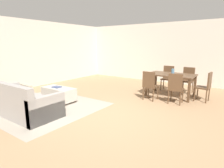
# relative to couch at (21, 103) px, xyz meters

# --- Properties ---
(ground_plane) EXTENTS (10.80, 10.80, 0.00)m
(ground_plane) POSITION_rel_couch_xyz_m (1.86, 1.16, -0.29)
(ground_plane) COLOR #9E7A56
(wall_back) EXTENTS (9.00, 0.12, 2.70)m
(wall_back) POSITION_rel_couch_xyz_m (1.86, 6.16, 1.06)
(wall_back) COLOR beige
(wall_back) RESTS_ON ground_plane
(wall_left) EXTENTS (0.12, 11.00, 2.70)m
(wall_left) POSITION_rel_couch_xyz_m (-2.64, 1.66, 1.06)
(wall_left) COLOR beige
(wall_left) RESTS_ON ground_plane
(area_rug) EXTENTS (3.00, 2.80, 0.01)m
(area_rug) POSITION_rel_couch_xyz_m (-0.04, 0.66, -0.28)
(area_rug) COLOR gray
(area_rug) RESTS_ON ground_plane
(couch) EXTENTS (2.13, 0.94, 0.86)m
(couch) POSITION_rel_couch_xyz_m (0.00, 0.00, 0.00)
(couch) COLOR gray
(couch) RESTS_ON ground_plane
(ottoman_table) EXTENTS (1.10, 0.50, 0.43)m
(ottoman_table) POSITION_rel_couch_xyz_m (-0.09, 1.26, -0.04)
(ottoman_table) COLOR #B7AD9E
(ottoman_table) RESTS_ON ground_plane
(dining_table) EXTENTS (1.52, 0.95, 0.76)m
(dining_table) POSITION_rel_couch_xyz_m (2.53, 3.86, 0.38)
(dining_table) COLOR #513823
(dining_table) RESTS_ON ground_plane
(dining_chair_near_left) EXTENTS (0.42, 0.42, 0.92)m
(dining_chair_near_left) POSITION_rel_couch_xyz_m (2.16, 2.99, 0.23)
(dining_chair_near_left) COLOR #513823
(dining_chair_near_left) RESTS_ON ground_plane
(dining_chair_near_right) EXTENTS (0.43, 0.43, 0.92)m
(dining_chair_near_right) POSITION_rel_couch_xyz_m (2.94, 3.06, 0.23)
(dining_chair_near_right) COLOR #513823
(dining_chair_near_right) RESTS_ON ground_plane
(dining_chair_far_left) EXTENTS (0.42, 0.42, 0.92)m
(dining_chair_far_left) POSITION_rel_couch_xyz_m (2.13, 4.73, 0.23)
(dining_chair_far_left) COLOR #513823
(dining_chair_far_left) RESTS_ON ground_plane
(dining_chair_far_right) EXTENTS (0.40, 0.40, 0.92)m
(dining_chair_far_right) POSITION_rel_couch_xyz_m (2.88, 4.71, 0.23)
(dining_chair_far_right) COLOR #513823
(dining_chair_far_right) RESTS_ON ground_plane
(dining_chair_head_east) EXTENTS (0.43, 0.43, 0.92)m
(dining_chair_head_east) POSITION_rel_couch_xyz_m (3.61, 3.83, 0.23)
(dining_chair_head_east) COLOR #513823
(dining_chair_head_east) RESTS_ON ground_plane
(vase_centerpiece) EXTENTS (0.10, 0.10, 0.18)m
(vase_centerpiece) POSITION_rel_couch_xyz_m (2.58, 3.85, 0.56)
(vase_centerpiece) COLOR slate
(vase_centerpiece) RESTS_ON dining_table
(book_on_ottoman) EXTENTS (0.27, 0.21, 0.03)m
(book_on_ottoman) POSITION_rel_couch_xyz_m (-0.14, 1.24, 0.16)
(book_on_ottoman) COLOR #3F4C72
(book_on_ottoman) RESTS_ON ottoman_table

